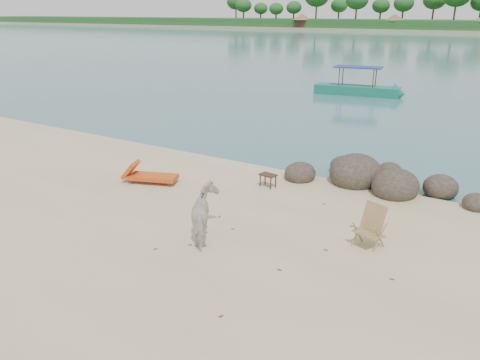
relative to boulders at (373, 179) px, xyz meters
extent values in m
ellipsoid|color=#322921|center=(-2.28, -0.69, -0.06)|extent=(1.04, 1.15, 0.78)
ellipsoid|color=#322921|center=(-0.58, 0.01, 0.06)|extent=(1.72, 1.89, 1.29)
ellipsoid|color=#322921|center=(0.82, -0.39, 0.01)|extent=(1.44, 1.59, 1.08)
ellipsoid|color=#322921|center=(2.02, 0.41, -0.06)|extent=(1.07, 1.17, 0.80)
ellipsoid|color=#322921|center=(3.12, -0.29, -0.11)|extent=(0.78, 0.86, 0.58)
ellipsoid|color=#322921|center=(-1.38, 1.01, -0.09)|extent=(0.90, 0.99, 0.67)
ellipsoid|color=#322921|center=(0.22, 1.21, -0.09)|extent=(0.86, 0.95, 0.64)
imported|color=beige|center=(-2.38, -5.99, 0.42)|extent=(1.50, 1.68, 1.32)
plane|color=brown|center=(-0.31, -8.43, -0.24)|extent=(0.13, 0.13, 0.00)
plane|color=brown|center=(-0.73, -2.35, -0.24)|extent=(0.13, 0.13, 0.00)
plane|color=brown|center=(-2.85, -4.72, -0.24)|extent=(0.12, 0.12, 0.00)
plane|color=brown|center=(-3.11, -7.08, -0.24)|extent=(0.13, 0.13, 0.00)
plane|color=brown|center=(-2.52, -6.48, -0.24)|extent=(0.13, 0.13, 0.00)
plane|color=brown|center=(-0.14, -6.37, -0.24)|extent=(0.11, 0.11, 0.00)
plane|color=brown|center=(0.47, -3.38, -0.24)|extent=(0.12, 0.12, 0.00)
plane|color=brown|center=(-2.11, -5.18, -0.24)|extent=(0.11, 0.11, 0.00)
plane|color=brown|center=(2.07, -5.45, -0.24)|extent=(0.11, 0.11, 0.00)
plane|color=brown|center=(0.39, -4.97, -0.24)|extent=(0.13, 0.13, 0.00)
camera|label=1|loc=(3.86, -14.49, 5.16)|focal=35.00mm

